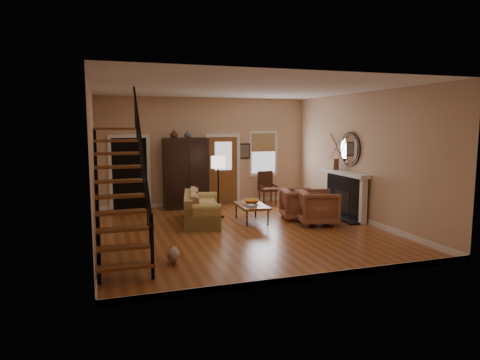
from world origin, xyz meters
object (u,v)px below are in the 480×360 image
object	(u,v)px
sofa	(202,209)
floor_lamp	(218,187)
armchair_right	(299,204)
side_chair	(268,188)
armchair_left	(317,207)
armoire	(186,173)
coffee_table	(252,213)

from	to	relation	value
sofa	floor_lamp	world-z (taller)	floor_lamp
armchair_right	side_chair	world-z (taller)	side_chair
sofa	armchair_left	world-z (taller)	armchair_left
armchair_left	armchair_right	world-z (taller)	armchair_left
armoire	side_chair	bearing A→B (deg)	-4.48
sofa	armchair_right	xyz separation A→B (m)	(2.53, -0.37, 0.03)
floor_lamp	side_chair	size ratio (longest dim) A/B	1.62
armchair_right	floor_lamp	bearing A→B (deg)	78.79
coffee_table	armchair_right	bearing A→B (deg)	-5.17
armchair_right	coffee_table	bearing A→B (deg)	97.42
coffee_table	armchair_left	distance (m)	1.68
armoire	side_chair	xyz separation A→B (m)	(2.55, -0.20, -0.54)
armoire	coffee_table	bearing A→B (deg)	-62.21
coffee_table	floor_lamp	xyz separation A→B (m)	(-0.68, 0.75, 0.60)
armoire	sofa	distance (m)	2.21
coffee_table	floor_lamp	distance (m)	1.18
armoire	sofa	bearing A→B (deg)	-90.28
armchair_right	floor_lamp	size ratio (longest dim) A/B	0.53
armchair_right	floor_lamp	xyz separation A→B (m)	(-1.96, 0.86, 0.42)
armchair_right	floor_lamp	distance (m)	2.18
armoire	armchair_right	bearing A→B (deg)	-44.47
armoire	side_chair	world-z (taller)	armoire
coffee_table	side_chair	xyz separation A→B (m)	(1.31, 2.16, 0.29)
sofa	armchair_left	bearing A→B (deg)	-9.55
armoire	armchair_left	xyz separation A→B (m)	(2.71, -3.16, -0.62)
armoire	side_chair	distance (m)	2.61
sofa	armchair_left	xyz separation A→B (m)	(2.72, -1.06, 0.06)
armoire	floor_lamp	xyz separation A→B (m)	(0.56, -1.61, -0.22)
sofa	side_chair	xyz separation A→B (m)	(2.56, 1.90, 0.14)
armchair_right	side_chair	bearing A→B (deg)	11.79
armoire	floor_lamp	world-z (taller)	armoire
armchair_right	side_chair	distance (m)	2.27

